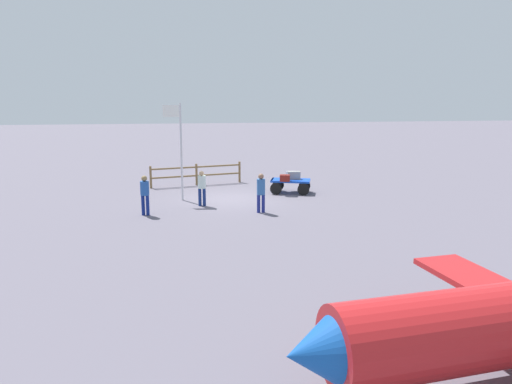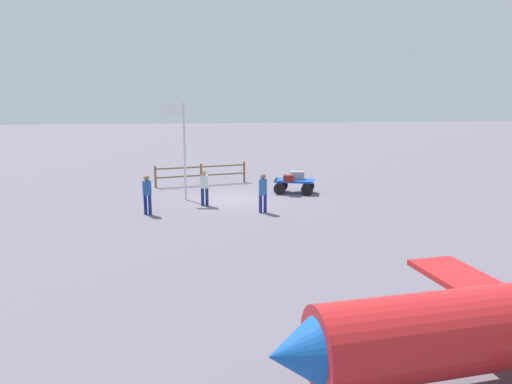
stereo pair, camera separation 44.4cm
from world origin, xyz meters
name	(u,v)px [view 2 (the right image)]	position (x,y,z in m)	size (l,w,h in m)	color
ground_plane	(234,199)	(0.00, 0.00, 0.00)	(120.00, 120.00, 0.00)	slate
luggage_cart	(294,184)	(-3.13, -1.02, 0.48)	(2.20, 1.68, 0.69)	blue
suitcase_grey	(295,175)	(-3.28, -1.56, 0.85)	(0.49, 0.38, 0.33)	gray
suitcase_dark	(288,178)	(-2.76, -0.58, 0.85)	(0.57, 0.48, 0.32)	maroon
suitcase_tan	(298,175)	(-3.33, -1.11, 0.88)	(0.67, 0.41, 0.39)	gray
worker_lead	(263,190)	(-1.01, 2.93, 0.98)	(0.36, 0.36, 1.67)	navy
worker_trailing	(147,191)	(3.79, 2.69, 0.99)	(0.46, 0.46, 1.67)	navy
worker_supervisor	(205,185)	(1.39, 1.28, 0.93)	(0.43, 0.43, 1.58)	navy
flagpole	(183,144)	(2.34, -0.06, 2.66)	(0.83, 0.12, 4.54)	silver
wooden_fence	(201,173)	(1.47, -3.89, 0.69)	(4.98, 1.22, 1.18)	brown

